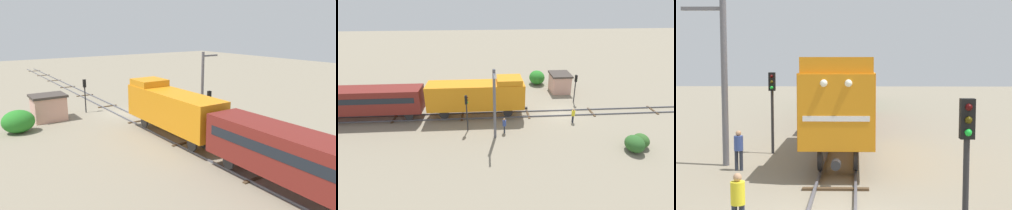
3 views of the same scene
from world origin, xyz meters
TOP-DOWN VIEW (x-y plane):
  - ground_plane at (0.00, 0.00)m, footprint 142.38×142.38m
  - railway_track at (0.00, -0.00)m, footprint 2.40×94.92m
  - locomotive at (0.00, 9.93)m, footprint 2.90×11.60m
  - passenger_car_leading at (0.00, 23.26)m, footprint 2.84×14.00m
  - traffic_signal_near at (3.20, -2.70)m, footprint 0.32×0.34m
  - traffic_signal_mid at (-3.40, 10.99)m, footprint 0.32×0.34m
  - worker_near_track at (-2.40, -0.82)m, footprint 0.38×0.38m
  - worker_by_signal at (-4.20, 7.11)m, footprint 0.38×0.38m
  - catenary_mast at (-5.07, 8.11)m, footprint 1.94×0.28m
  - relay_hut at (7.50, -1.84)m, footprint 3.50×2.90m
  - bush_near at (-7.72, -5.88)m, footprint 1.74×1.42m
  - bush_mid at (-8.44, -4.83)m, footprint 2.08×1.70m
  - bush_far at (10.96, 0.91)m, footprint 2.94×2.41m

SIDE VIEW (x-z plane):
  - ground_plane at x=0.00m, z-range 0.00..0.00m
  - railway_track at x=0.00m, z-range -0.01..0.15m
  - bush_near at x=-7.72m, z-range 0.00..1.27m
  - bush_mid at x=-8.44m, z-range 0.00..1.51m
  - worker_near_track at x=-2.40m, z-range 0.15..1.85m
  - worker_by_signal at x=-4.20m, z-range 0.15..1.85m
  - bush_far at x=10.96m, z-range 0.00..2.14m
  - relay_hut at x=7.50m, z-range 0.02..2.76m
  - passenger_car_leading at x=0.00m, z-range 0.69..4.35m
  - traffic_signal_near at x=3.20m, z-range 0.76..4.59m
  - locomotive at x=0.00m, z-range 0.47..5.07m
  - traffic_signal_mid at x=-3.40m, z-range 0.79..4.81m
  - catenary_mast at x=-5.07m, z-range 0.24..7.48m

